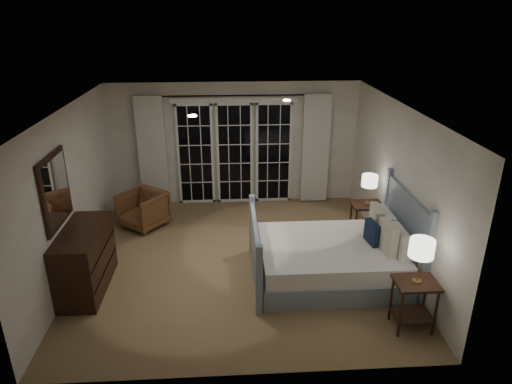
{
  "coord_description": "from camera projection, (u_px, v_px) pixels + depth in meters",
  "views": [
    {
      "loc": [
        -0.13,
        -6.48,
        3.84
      ],
      "look_at": [
        0.3,
        0.37,
        1.05
      ],
      "focal_mm": 32.0,
      "sensor_mm": 36.0,
      "label": 1
    }
  ],
  "objects": [
    {
      "name": "wall_right",
      "position": [
        398.0,
        186.0,
        7.12
      ],
      "size": [
        0.02,
        5.0,
        2.5
      ],
      "primitive_type": "cube",
      "color": "beige",
      "rests_on": "floor"
    },
    {
      "name": "lamp_left",
      "position": [
        422.0,
        249.0,
        5.47
      ],
      "size": [
        0.3,
        0.3,
        0.58
      ],
      "color": "tan",
      "rests_on": "nightstand_left"
    },
    {
      "name": "bed",
      "position": [
        333.0,
        257.0,
        6.88
      ],
      "size": [
        2.3,
        1.65,
        1.34
      ],
      "color": "#83929F",
      "rests_on": "floor"
    },
    {
      "name": "downlight_b",
      "position": [
        192.0,
        116.0,
        6.1
      ],
      "size": [
        0.12,
        0.12,
        0.01
      ],
      "primitive_type": "cylinder",
      "color": "white",
      "rests_on": "ceiling"
    },
    {
      "name": "curtain_right",
      "position": [
        315.0,
        149.0,
        9.31
      ],
      "size": [
        0.55,
        0.1,
        2.25
      ],
      "primitive_type": "cube",
      "color": "silver",
      "rests_on": "curtain_rod"
    },
    {
      "name": "nightstand_right",
      "position": [
        366.0,
        216.0,
        7.95
      ],
      "size": [
        0.53,
        0.43,
        0.69
      ],
      "color": "#331B11",
      "rests_on": "floor"
    },
    {
      "name": "dresser",
      "position": [
        85.0,
        260.0,
        6.55
      ],
      "size": [
        0.56,
        1.33,
        0.94
      ],
      "color": "#331B11",
      "rests_on": "floor"
    },
    {
      "name": "downlight_a",
      "position": [
        287.0,
        100.0,
        7.11
      ],
      "size": [
        0.12,
        0.12,
        0.01
      ],
      "primitive_type": "cylinder",
      "color": "white",
      "rests_on": "ceiling"
    },
    {
      "name": "ceiling",
      "position": [
        236.0,
        108.0,
        6.5
      ],
      "size": [
        5.0,
        5.0,
        0.0
      ],
      "primitive_type": "plane",
      "rotation": [
        3.14,
        0.0,
        0.0
      ],
      "color": "white",
      "rests_on": "wall_back"
    },
    {
      "name": "mirror",
      "position": [
        56.0,
        191.0,
        6.13
      ],
      "size": [
        0.05,
        0.85,
        1.0
      ],
      "color": "#331B11",
      "rests_on": "wall_left"
    },
    {
      "name": "french_doors",
      "position": [
        235.0,
        152.0,
        9.31
      ],
      "size": [
        2.5,
        0.04,
        2.2
      ],
      "color": "black",
      "rests_on": "wall_back"
    },
    {
      "name": "wall_front",
      "position": [
        244.0,
        280.0,
        4.66
      ],
      "size": [
        5.0,
        0.02,
        2.5
      ],
      "primitive_type": "cube",
      "color": "beige",
      "rests_on": "floor"
    },
    {
      "name": "nightstand_left",
      "position": [
        414.0,
        297.0,
        5.73
      ],
      "size": [
        0.53,
        0.42,
        0.68
      ],
      "color": "#331B11",
      "rests_on": "floor"
    },
    {
      "name": "curtain_left",
      "position": [
        152.0,
        152.0,
        9.11
      ],
      "size": [
        0.55,
        0.1,
        2.25
      ],
      "primitive_type": "cube",
      "color": "silver",
      "rests_on": "curtain_rod"
    },
    {
      "name": "wall_left",
      "position": [
        71.0,
        193.0,
        6.82
      ],
      "size": [
        0.02,
        5.0,
        2.5
      ],
      "primitive_type": "cube",
      "color": "beige",
      "rests_on": "floor"
    },
    {
      "name": "wall_back",
      "position": [
        235.0,
        144.0,
        9.28
      ],
      "size": [
        5.0,
        0.02,
        2.5
      ],
      "primitive_type": "cube",
      "color": "beige",
      "rests_on": "floor"
    },
    {
      "name": "lamp_right",
      "position": [
        370.0,
        181.0,
        7.7
      ],
      "size": [
        0.27,
        0.27,
        0.52
      ],
      "color": "tan",
      "rests_on": "nightstand_right"
    },
    {
      "name": "floor",
      "position": [
        239.0,
        260.0,
        7.44
      ],
      "size": [
        5.0,
        5.0,
        0.0
      ],
      "primitive_type": "plane",
      "color": "olive",
      "rests_on": "ground"
    },
    {
      "name": "armchair",
      "position": [
        143.0,
        209.0,
        8.49
      ],
      "size": [
        1.03,
        1.04,
        0.68
      ],
      "primitive_type": "imported",
      "rotation": [
        0.0,
        0.0,
        -0.65
      ],
      "color": "brown",
      "rests_on": "floor"
    },
    {
      "name": "curtain_rod",
      "position": [
        234.0,
        96.0,
        8.81
      ],
      "size": [
        3.5,
        0.03,
        0.03
      ],
      "primitive_type": "cylinder",
      "rotation": [
        0.0,
        1.57,
        0.0
      ],
      "color": "black",
      "rests_on": "wall_back"
    }
  ]
}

